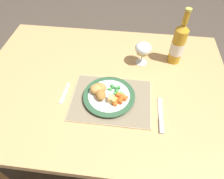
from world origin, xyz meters
TOP-DOWN VIEW (x-y plane):
  - ground_plane at (0.00, 0.00)m, footprint 6.00×6.00m
  - dining_table at (0.00, 0.00)m, footprint 1.25×0.90m
  - placemat at (0.05, -0.11)m, footprint 0.36×0.27m
  - dinner_plate at (0.04, -0.10)m, footprint 0.23×0.23m
  - breaded_croquettes at (-0.00, -0.09)m, footprint 0.09×0.11m
  - green_beans_pile at (0.08, -0.08)m, footprint 0.08×0.07m
  - glazed_carrots at (0.08, -0.13)m, footprint 0.09×0.07m
  - fork at (-0.17, -0.10)m, footprint 0.02×0.13m
  - table_knife at (0.28, -0.18)m, footprint 0.02×0.18m
  - wine_glass at (0.18, 0.17)m, footprint 0.08×0.08m
  - bottle at (0.36, 0.20)m, footprint 0.07×0.07m
  - roast_potatoes at (0.06, -0.13)m, footprint 0.04×0.04m

SIDE VIEW (x-z plane):
  - ground_plane at x=0.00m, z-range 0.00..0.00m
  - dining_table at x=0.00m, z-range 0.28..1.02m
  - fork at x=-0.17m, z-range 0.74..0.75m
  - table_knife at x=0.28m, z-range 0.74..0.75m
  - placemat at x=0.05m, z-range 0.74..0.75m
  - dinner_plate at x=0.04m, z-range 0.75..0.77m
  - green_beans_pile at x=0.08m, z-range 0.76..0.78m
  - glazed_carrots at x=0.08m, z-range 0.76..0.79m
  - roast_potatoes at x=0.06m, z-range 0.77..0.79m
  - breaded_croquettes at x=0.00m, z-range 0.77..0.80m
  - wine_glass at x=0.18m, z-range 0.77..0.89m
  - bottle at x=0.36m, z-range 0.70..1.00m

